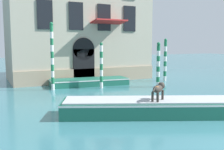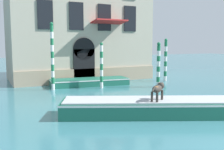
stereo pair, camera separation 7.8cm
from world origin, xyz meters
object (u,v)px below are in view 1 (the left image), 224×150
(dog_on_deck, at_px, (158,89))
(mooring_pole_1, at_px, (101,65))
(boat_moored_near_palazzo, at_px, (89,82))
(boat_foreground, at_px, (156,107))
(mooring_pole_3, at_px, (52,56))
(mooring_pole_0, at_px, (165,60))
(mooring_pole_2, at_px, (158,65))

(dog_on_deck, xyz_separation_m, mooring_pole_1, (0.84, 7.80, 0.41))
(boat_moored_near_palazzo, bearing_deg, mooring_pole_1, -72.82)
(boat_foreground, bearing_deg, mooring_pole_3, 131.46)
(boat_moored_near_palazzo, bearing_deg, dog_on_deck, -86.69)
(mooring_pole_3, bearing_deg, mooring_pole_1, -13.47)
(boat_moored_near_palazzo, distance_m, mooring_pole_1, 2.10)
(boat_foreground, relative_size, mooring_pole_1, 2.54)
(mooring_pole_0, relative_size, mooring_pole_3, 0.78)
(boat_foreground, height_order, mooring_pole_1, mooring_pole_1)
(dog_on_deck, bearing_deg, mooring_pole_0, 17.78)
(boat_moored_near_palazzo, xyz_separation_m, mooring_pole_2, (4.17, -2.95, 1.37))
(boat_foreground, bearing_deg, mooring_pole_0, 75.21)
(mooring_pole_3, bearing_deg, boat_moored_near_palazzo, 14.86)
(boat_moored_near_palazzo, xyz_separation_m, mooring_pole_1, (0.29, -1.57, 1.36))
(mooring_pole_0, xyz_separation_m, mooring_pole_1, (-6.31, -0.94, -0.17))
(dog_on_deck, relative_size, mooring_pole_1, 0.31)
(mooring_pole_1, relative_size, mooring_pole_2, 1.00)
(dog_on_deck, distance_m, mooring_pole_3, 8.98)
(mooring_pole_1, xyz_separation_m, mooring_pole_2, (3.88, -1.38, 0.01))
(boat_moored_near_palazzo, height_order, mooring_pole_2, mooring_pole_2)
(mooring_pole_2, bearing_deg, dog_on_deck, -126.31)
(mooring_pole_0, relative_size, mooring_pole_1, 1.10)
(mooring_pole_2, xyz_separation_m, mooring_pole_3, (-7.14, 2.17, 0.65))
(dog_on_deck, bearing_deg, mooring_pole_1, 50.89)
(boat_moored_near_palazzo, height_order, mooring_pole_3, mooring_pole_3)
(boat_foreground, distance_m, mooring_pole_1, 7.73)
(boat_foreground, relative_size, mooring_pole_0, 2.30)
(mooring_pole_2, distance_m, mooring_pole_3, 7.49)
(boat_moored_near_palazzo, bearing_deg, boat_foreground, -86.36)
(mooring_pole_0, bearing_deg, dog_on_deck, -129.26)
(mooring_pole_2, bearing_deg, boat_moored_near_palazzo, 144.68)
(mooring_pole_1, distance_m, mooring_pole_2, 4.12)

